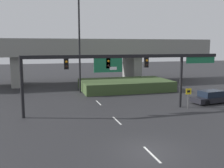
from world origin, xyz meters
The scene contains 8 objects.
ground_plane centered at (0.00, 0.00, 0.00)m, with size 160.00×160.00×0.00m, color #262628.
lane_markings centered at (0.00, 13.78, 0.00)m, with size 0.14×31.18×0.01m.
signal_gantry centered at (1.44, 9.58, 4.54)m, with size 19.38×0.44×5.46m.
speed_limit_sign centered at (8.08, 8.74, 1.39)m, with size 0.60×0.11×2.12m.
highway_light_pole_near centered at (-0.98, 20.78, 7.76)m, with size 0.70×0.36×14.77m.
overpass_bridge centered at (0.00, 29.70, 5.19)m, with size 45.18×7.91×7.31m.
grass_embankment centered at (5.55, 21.19, 0.71)m, with size 12.47×7.41×1.41m.
parked_sedan_near_right centered at (12.09, 10.41, 0.65)m, with size 4.99×2.41×1.39m.
Camera 1 is at (-6.11, -13.99, 6.31)m, focal length 42.00 mm.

